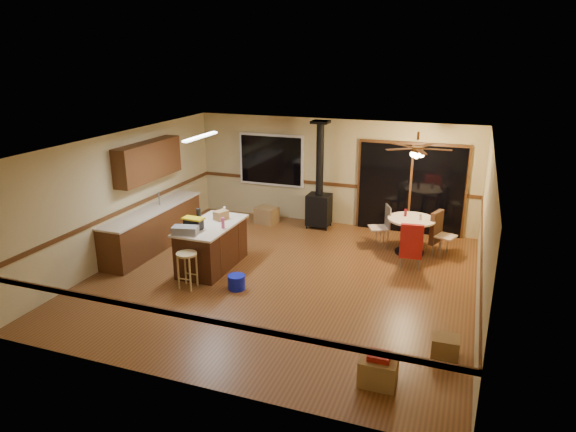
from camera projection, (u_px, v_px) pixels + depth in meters
The scene contains 35 objects.
floor at pixel (283, 277), 9.83m from camera, with size 7.00×7.00×0.00m, color brown.
ceiling at pixel (282, 143), 9.03m from camera, with size 7.00×7.00×0.00m, color silver.
wall_back at pixel (333, 172), 12.55m from camera, with size 7.00×7.00×0.00m, color tan.
wall_front at pixel (182, 294), 6.30m from camera, with size 7.00×7.00×0.00m, color tan.
wall_left at pixel (124, 195), 10.57m from camera, with size 7.00×7.00×0.00m, color tan.
wall_right at pixel (485, 236), 8.29m from camera, with size 7.00×7.00×0.00m, color tan.
chair_rail at pixel (282, 228), 9.52m from camera, with size 7.00×7.00×0.08m, color #4A2912, non-canonical shape.
window at pixel (271, 160), 12.97m from camera, with size 1.72×0.10×1.32m, color black.
sliding_door at pixel (410, 189), 11.97m from camera, with size 2.52×0.10×2.10m, color black.
lower_cabinets at pixel (154, 229), 11.19m from camera, with size 0.60×3.00×0.86m, color #4F2A14.
countertop at pixel (152, 209), 11.05m from camera, with size 0.64×3.04×0.04m, color beige.
upper_cabinets at pixel (148, 161), 10.95m from camera, with size 0.35×2.00×0.80m, color #4F2A14.
kitchen_island at pixel (212, 246), 10.18m from camera, with size 0.88×1.68×0.90m.
wood_stove at pixel (319, 199), 12.39m from camera, with size 0.55×0.50×2.52m.
ceiling_fan at pixel (417, 151), 10.34m from camera, with size 0.24×0.24×0.55m.
fluorescent_strip at pixel (200, 137), 9.89m from camera, with size 0.10×1.20×0.04m, color white.
toolbox_grey at pixel (185, 230), 9.51m from camera, with size 0.47×0.26×0.15m, color slate.
toolbox_black at pixel (194, 224), 9.77m from camera, with size 0.35×0.18×0.19m, color black.
toolbox_yellow_lid at pixel (193, 218), 9.73m from camera, with size 0.41×0.22×0.03m, color gold.
box_on_island at pixel (221, 215), 10.31m from camera, with size 0.20×0.27×0.18m, color olive.
bottle_dark at pixel (199, 216), 10.04m from camera, with size 0.09×0.09×0.31m, color black.
bottle_pink at pixel (223, 223), 9.81m from camera, with size 0.07×0.07×0.21m, color #D84C8C.
bottle_white at pixel (224, 211), 10.62m from camera, with size 0.06×0.06×0.17m, color white.
bar_stool at pixel (188, 270), 9.31m from camera, with size 0.38×0.38×0.68m, color tan.
blue_bucket at pixel (237, 282), 9.33m from camera, with size 0.32×0.32×0.27m, color #0D18BB.
dining_table at pixel (411, 229), 10.86m from camera, with size 0.99×0.99×0.78m.
glass_red at pixel (405, 213), 10.90m from camera, with size 0.06×0.06×0.16m, color #590C14.
glass_cream at pixel (421, 217), 10.66m from camera, with size 0.06×0.06×0.13m, color beige.
chair_left at pixel (384, 222), 11.17m from camera, with size 0.53×0.53×0.51m.
chair_near at pixel (411, 241), 10.02m from camera, with size 0.46×0.50×0.70m.
chair_right at pixel (437, 228), 10.77m from camera, with size 0.58×0.55×0.70m.
box_under_window at pixel (267, 215), 12.85m from camera, with size 0.51×0.41×0.41m, color olive.
box_corner_a at pixel (378, 371), 6.67m from camera, with size 0.48×0.40×0.37m, color olive.
box_corner_b at pixel (445, 347), 7.27m from camera, with size 0.37×0.32×0.30m, color olive.
box_small_red at pixel (379, 356), 6.60m from camera, with size 0.28×0.24×0.08m, color maroon.
Camera 1 is at (3.17, -8.40, 4.17)m, focal length 32.00 mm.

